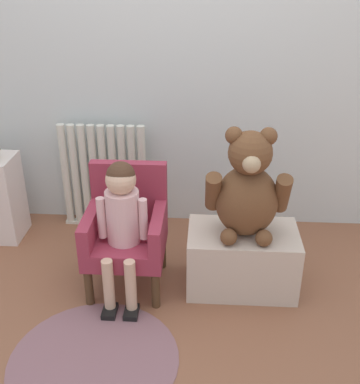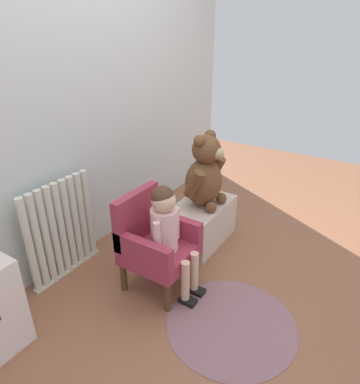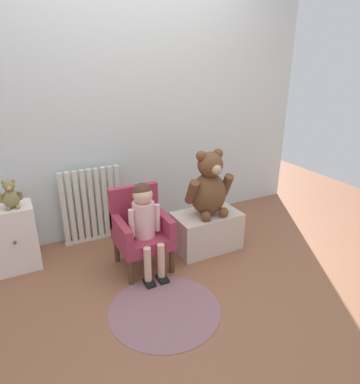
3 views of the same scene
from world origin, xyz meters
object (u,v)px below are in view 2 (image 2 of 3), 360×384
at_px(floor_rug, 231,324).
at_px(child_armchair, 154,241).
at_px(low_bench, 201,222).
at_px(large_teddy_bear, 205,174).
at_px(radiator, 62,230).
at_px(child_figure, 167,226).

bearing_deg(floor_rug, child_armchair, 83.50).
xyz_separation_m(low_bench, large_teddy_bear, (0.00, -0.01, 0.42)).
height_order(radiator, child_figure, child_figure).
bearing_deg(child_armchair, large_teddy_bear, -2.56).
bearing_deg(low_bench, floor_rug, -139.25).
xyz_separation_m(radiator, low_bench, (0.86, -0.61, -0.18)).
distance_m(child_armchair, child_figure, 0.19).
relative_size(radiator, low_bench, 1.20).
bearing_deg(radiator, child_figure, -71.07).
bearing_deg(radiator, large_teddy_bear, -36.07).
distance_m(large_teddy_bear, floor_rug, 1.07).
bearing_deg(radiator, floor_rug, -81.75).
relative_size(child_armchair, large_teddy_bear, 1.14).
xyz_separation_m(radiator, floor_rug, (0.17, -1.20, -0.34)).
bearing_deg(floor_rug, low_bench, 40.75).
relative_size(radiator, child_armchair, 1.06).
xyz_separation_m(radiator, child_armchair, (0.24, -0.60, -0.01)).
bearing_deg(radiator, low_bench, -35.59).
xyz_separation_m(child_figure, low_bench, (0.61, 0.09, -0.32)).
distance_m(radiator, low_bench, 1.07).
distance_m(radiator, child_armchair, 0.65).
distance_m(low_bench, large_teddy_bear, 0.42).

